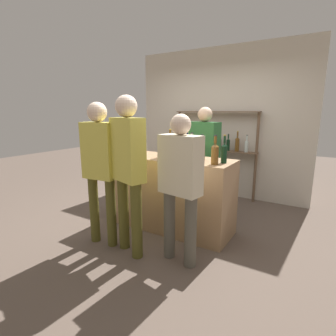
{
  "coord_description": "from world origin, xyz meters",
  "views": [
    {
      "loc": [
        1.84,
        -3.01,
        1.63
      ],
      "look_at": [
        0.0,
        0.0,
        0.86
      ],
      "focal_mm": 28.0,
      "sensor_mm": 36.0,
      "label": 1
    }
  ],
  "objects": [
    {
      "name": "counter_bottle_3",
      "position": [
        -0.06,
        0.15,
        1.16
      ],
      "size": [
        0.07,
        0.07,
        0.37
      ],
      "color": "brown",
      "rests_on": "bar_counter"
    },
    {
      "name": "bar_counter",
      "position": [
        0.0,
        0.0,
        0.51
      ],
      "size": [
        1.81,
        0.62,
        1.02
      ],
      "primitive_type": "cube",
      "color": "#997551",
      "rests_on": "ground_plane"
    },
    {
      "name": "cork_jar",
      "position": [
        -0.56,
        0.02,
        1.08
      ],
      "size": [
        0.13,
        0.13,
        0.13
      ],
      "color": "silver",
      "rests_on": "bar_counter"
    },
    {
      "name": "ice_bucket",
      "position": [
        0.0,
        -0.05,
        1.13
      ],
      "size": [
        0.22,
        0.22,
        0.22
      ],
      "color": "#846647",
      "rests_on": "bar_counter"
    },
    {
      "name": "ground_plane",
      "position": [
        0.0,
        0.0,
        0.0
      ],
      "size": [
        16.0,
        16.0,
        0.0
      ],
      "primitive_type": "plane",
      "color": "brown"
    },
    {
      "name": "counter_bottle_1",
      "position": [
        0.5,
        0.01,
        1.14
      ],
      "size": [
        0.08,
        0.08,
        0.33
      ],
      "color": "brown",
      "rests_on": "bar_counter"
    },
    {
      "name": "counter_bottle_4",
      "position": [
        0.44,
        -0.16,
        1.16
      ],
      "size": [
        0.09,
        0.09,
        0.37
      ],
      "color": "silver",
      "rests_on": "bar_counter"
    },
    {
      "name": "counter_bottle_5",
      "position": [
        0.73,
        -0.15,
        1.15
      ],
      "size": [
        0.09,
        0.09,
        0.35
      ],
      "color": "brown",
      "rests_on": "bar_counter"
    },
    {
      "name": "back_shelf",
      "position": [
        0.0,
        1.73,
        1.06
      ],
      "size": [
        1.61,
        0.18,
        1.63
      ],
      "color": "brown",
      "rests_on": "ground_plane"
    },
    {
      "name": "back_wall",
      "position": [
        0.0,
        1.91,
        1.4
      ],
      "size": [
        3.41,
        0.12,
        2.8
      ],
      "primitive_type": "cube",
      "color": "beige",
      "rests_on": "ground_plane"
    },
    {
      "name": "wine_glass",
      "position": [
        -0.77,
        0.13,
        1.13
      ],
      "size": [
        0.08,
        0.08,
        0.16
      ],
      "color": "silver",
      "rests_on": "bar_counter"
    },
    {
      "name": "counter_bottle_0",
      "position": [
        -0.59,
        0.16,
        1.13
      ],
      "size": [
        0.08,
        0.08,
        0.31
      ],
      "color": "brown",
      "rests_on": "bar_counter"
    },
    {
      "name": "server_behind_counter",
      "position": [
        0.21,
        0.74,
        0.99
      ],
      "size": [
        0.51,
        0.31,
        1.69
      ],
      "rotation": [
        0.0,
        0.0,
        -1.79
      ],
      "color": "black",
      "rests_on": "ground_plane"
    },
    {
      "name": "customer_right",
      "position": [
        0.57,
        -0.69,
        0.94
      ],
      "size": [
        0.48,
        0.27,
        1.61
      ],
      "rotation": [
        0.0,
        0.0,
        1.4
      ],
      "color": "#575347",
      "rests_on": "ground_plane"
    },
    {
      "name": "counter_bottle_2",
      "position": [
        0.79,
        -0.01,
        1.15
      ],
      "size": [
        0.07,
        0.07,
        0.34
      ],
      "color": "black",
      "rests_on": "bar_counter"
    },
    {
      "name": "customer_left",
      "position": [
        -0.44,
        -0.83,
        1.04
      ],
      "size": [
        0.43,
        0.23,
        1.73
      ],
      "rotation": [
        0.0,
        0.0,
        1.67
      ],
      "color": "brown",
      "rests_on": "ground_plane"
    },
    {
      "name": "customer_center",
      "position": [
        -0.01,
        -0.83,
        1.07
      ],
      "size": [
        0.48,
        0.32,
        1.8
      ],
      "rotation": [
        0.0,
        0.0,
        1.25
      ],
      "color": "brown",
      "rests_on": "ground_plane"
    }
  ]
}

